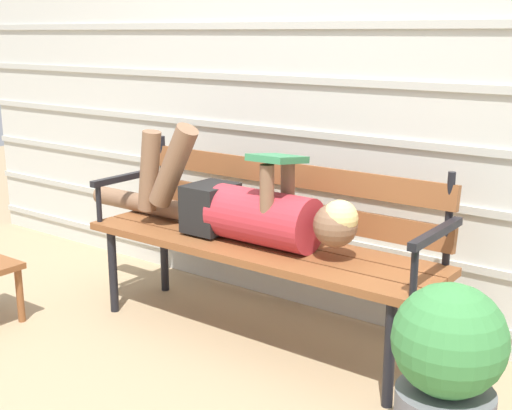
% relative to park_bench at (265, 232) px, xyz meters
% --- Properties ---
extents(ground_plane, '(12.00, 12.00, 0.00)m').
position_rel_park_bench_xyz_m(ground_plane, '(0.00, -0.26, -0.51)').
color(ground_plane, tan).
extents(house_siding, '(5.38, 0.08, 2.11)m').
position_rel_park_bench_xyz_m(house_siding, '(0.00, 0.44, 0.55)').
color(house_siding, beige).
rests_on(house_siding, ground).
extents(park_bench, '(1.78, 0.49, 0.87)m').
position_rel_park_bench_xyz_m(park_bench, '(0.00, 0.00, 0.00)').
color(park_bench, brown).
rests_on(park_bench, ground).
extents(reclining_person, '(1.66, 0.26, 0.53)m').
position_rel_park_bench_xyz_m(reclining_person, '(-0.10, -0.07, 0.12)').
color(reclining_person, '#B72D38').
extents(potted_plant, '(0.36, 0.36, 0.67)m').
position_rel_park_bench_xyz_m(potted_plant, '(1.11, -0.55, -0.15)').
color(potted_plant, slate).
rests_on(potted_plant, ground).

